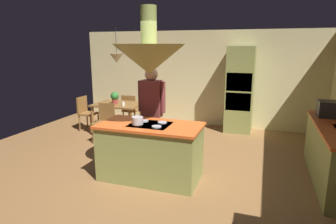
{
  "coord_description": "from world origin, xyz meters",
  "views": [
    {
      "loc": [
        1.7,
        -4.34,
        2.14
      ],
      "look_at": [
        0.1,
        0.4,
        1.0
      ],
      "focal_mm": 30.98,
      "sensor_mm": 36.0,
      "label": 1
    }
  ],
  "objects": [
    {
      "name": "kitchen_island",
      "position": [
        0.0,
        -0.2,
        0.46
      ],
      "size": [
        1.65,
        0.87,
        0.94
      ],
      "color": "#8C934C",
      "rests_on": "ground"
    },
    {
      "name": "microwave_on_counter",
      "position": [
        2.84,
        1.28,
        1.06
      ],
      "size": [
        0.46,
        0.36,
        0.28
      ],
      "primitive_type": "cube",
      "color": "#232326",
      "rests_on": "counter_run_right"
    },
    {
      "name": "chair_by_back_wall",
      "position": [
        -1.7,
        2.55,
        0.5
      ],
      "size": [
        0.4,
        0.4,
        0.87
      ],
      "rotation": [
        0.0,
        0.0,
        3.14
      ],
      "color": "brown",
      "rests_on": "ground"
    },
    {
      "name": "counter_run_right",
      "position": [
        2.84,
        0.6,
        0.47
      ],
      "size": [
        0.73,
        2.3,
        0.92
      ],
      "color": "#8C934C",
      "rests_on": "ground"
    },
    {
      "name": "potted_plant_on_table",
      "position": [
        -1.74,
        1.81,
        0.93
      ],
      "size": [
        0.2,
        0.2,
        0.3
      ],
      "color": "#99382D",
      "rests_on": "dining_table"
    },
    {
      "name": "cup_on_table",
      "position": [
        -1.45,
        1.68,
        0.81
      ],
      "size": [
        0.07,
        0.07,
        0.09
      ],
      "primitive_type": "cylinder",
      "color": "white",
      "rests_on": "dining_table"
    },
    {
      "name": "chair_facing_island",
      "position": [
        -1.7,
        1.25,
        0.5
      ],
      "size": [
        0.4,
        0.4,
        0.87
      ],
      "color": "brown",
      "rests_on": "ground"
    },
    {
      "name": "pendant_light_over_table",
      "position": [
        -1.7,
        1.9,
        1.86
      ],
      "size": [
        0.32,
        0.32,
        0.82
      ],
      "color": "beige"
    },
    {
      "name": "chair_at_corner",
      "position": [
        -2.65,
        1.9,
        0.5
      ],
      "size": [
        0.4,
        0.4,
        0.87
      ],
      "rotation": [
        0.0,
        0.0,
        1.57
      ],
      "color": "brown",
      "rests_on": "ground"
    },
    {
      "name": "oven_tower",
      "position": [
        1.1,
        3.04,
        1.07
      ],
      "size": [
        0.66,
        0.62,
        2.14
      ],
      "color": "#8C934C",
      "rests_on": "ground"
    },
    {
      "name": "ground",
      "position": [
        0.0,
        0.0,
        0.0
      ],
      "size": [
        8.16,
        8.16,
        0.0
      ],
      "primitive_type": "plane",
      "color": "olive"
    },
    {
      "name": "cooking_pot_on_cooktop",
      "position": [
        -0.16,
        -0.33,
        1.0
      ],
      "size": [
        0.18,
        0.18,
        0.12
      ],
      "primitive_type": "cylinder",
      "color": "#B2B2B7",
      "rests_on": "kitchen_island"
    },
    {
      "name": "person_at_island",
      "position": [
        -0.25,
        0.5,
        1.02
      ],
      "size": [
        0.53,
        0.24,
        1.77
      ],
      "color": "tan",
      "rests_on": "ground"
    },
    {
      "name": "dining_table",
      "position": [
        -1.7,
        1.9,
        0.66
      ],
      "size": [
        1.15,
        0.87,
        0.76
      ],
      "color": "brown",
      "rests_on": "ground"
    },
    {
      "name": "range_hood",
      "position": [
        0.0,
        -0.2,
        1.97
      ],
      "size": [
        1.1,
        1.1,
        1.0
      ],
      "color": "#8C934C"
    },
    {
      "name": "wall_back",
      "position": [
        0.0,
        3.45,
        1.27
      ],
      "size": [
        6.8,
        0.1,
        2.55
      ],
      "primitive_type": "cube",
      "color": "beige",
      "rests_on": "ground"
    }
  ]
}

